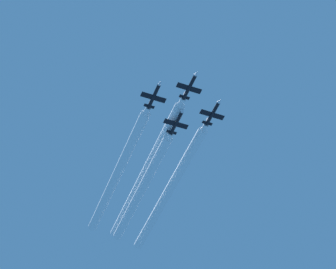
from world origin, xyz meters
name	(u,v)px	position (x,y,z in m)	size (l,w,h in m)	color
jet_lead	(190,86)	(0.16, 6.24, 146.59)	(7.68, 11.18, 2.69)	black
jet_left_wingman	(213,113)	(-9.71, 0.37, 145.09)	(7.68, 11.18, 2.69)	black
jet_right_wingman	(154,95)	(9.19, 0.44, 145.02)	(7.68, 11.18, 2.69)	black
jet_slot	(177,122)	(-0.42, -5.96, 143.83)	(7.68, 11.18, 2.69)	black
smoke_trail_lead	(145,173)	(0.16, -33.10, 146.56)	(3.12, 68.45, 3.12)	white
smoke_trail_left_wingman	(169,191)	(-9.71, -36.95, 145.06)	(3.12, 64.40, 3.12)	white
smoke_trail_right_wingman	(118,173)	(9.19, -34.71, 144.99)	(3.12, 60.06, 3.12)	white
smoke_trail_slot	(142,189)	(-0.42, -38.11, 143.80)	(3.12, 54.05, 3.12)	white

